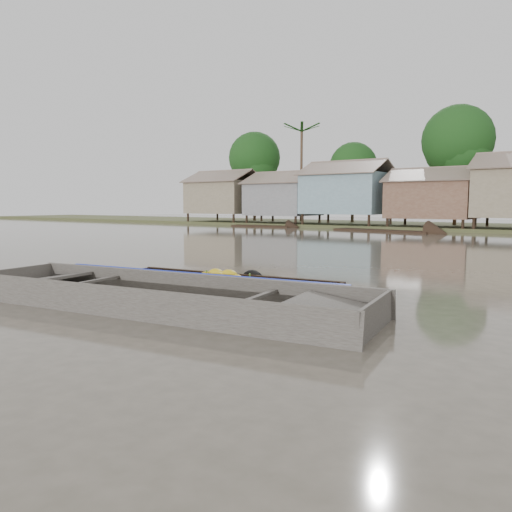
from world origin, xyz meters
The scene contains 3 objects.
ground centered at (0.00, 0.00, 0.00)m, with size 120.00×120.00×0.00m, color #4F493C.
banana_boat centered at (-0.33, 0.48, 0.13)m, with size 5.20×1.77×0.70m.
viewer_boat centered at (-0.21, -1.39, 0.07)m, with size 8.29×3.10×0.65m.
Camera 1 is at (6.35, -7.86, 1.91)m, focal length 35.00 mm.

